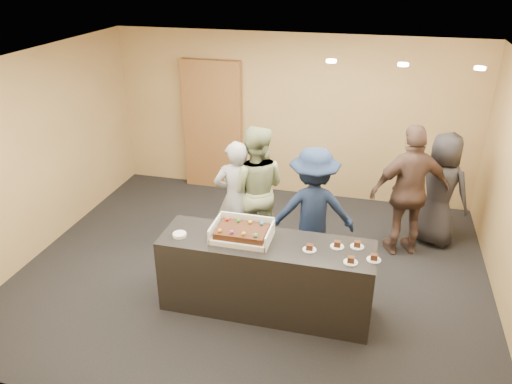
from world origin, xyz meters
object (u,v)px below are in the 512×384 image
storage_cabinet (213,126)px  person_dark_suit (440,190)px  person_server_grey (236,198)px  person_brown_extra (410,192)px  cake_box (243,234)px  plate_stack (180,235)px  person_sage_man (255,189)px  person_navy_man (313,211)px  sheet_cake (242,231)px  serving_counter (266,276)px

storage_cabinet → person_dark_suit: (3.69, -1.06, -0.30)m
person_server_grey → person_brown_extra: (2.25, 0.56, 0.11)m
cake_box → person_brown_extra: 2.49m
cake_box → person_dark_suit: person_dark_suit is taller
plate_stack → person_dark_suit: (2.97, 2.21, -0.10)m
person_sage_man → person_navy_man: 0.90m
sheet_cake → person_dark_suit: size_ratio=0.34×
storage_cabinet → person_brown_extra: (3.26, -1.44, -0.20)m
plate_stack → sheet_cake: bearing=9.9°
person_brown_extra → sheet_cake: bearing=21.4°
cake_box → person_navy_man: 1.15m
person_server_grey → person_dark_suit: (2.67, 0.95, 0.01)m
person_dark_suit → cake_box: bearing=70.6°
serving_counter → person_sage_man: size_ratio=1.34×
person_dark_suit → person_navy_man: bearing=63.0°
cake_box → sheet_cake: bearing=-90.9°
person_server_grey → person_sage_man: bearing=-163.4°
serving_counter → person_navy_man: person_navy_man is taller
serving_counter → person_brown_extra: size_ratio=1.30×
serving_counter → cake_box: 0.57m
sheet_cake → storage_cabinet: bearing=114.3°
person_sage_man → person_dark_suit: bearing=-168.4°
cake_box → person_dark_suit: 3.07m
storage_cabinet → person_dark_suit: bearing=-16.0°
plate_stack → person_navy_man: person_navy_man is taller
plate_stack → serving_counter: bearing=7.1°
person_dark_suit → sheet_cake: bearing=70.9°
cake_box → person_server_grey: 1.19m
cake_box → sheet_cake: cake_box is taller
sheet_cake → plate_stack: bearing=-170.1°
person_server_grey → person_navy_man: size_ratio=0.96×
sheet_cake → person_brown_extra: size_ratio=0.30×
serving_counter → cake_box: bearing=174.9°
person_server_grey → serving_counter: bearing=100.5°
sheet_cake → person_server_grey: 1.22m
person_navy_man → serving_counter: bearing=55.5°
plate_stack → person_navy_man: (1.35, 1.09, -0.08)m
sheet_cake → person_navy_man: bearing=56.0°
cake_box → person_sage_man: 1.29m
person_brown_extra → person_dark_suit: bearing=-159.0°
storage_cabinet → person_dark_suit: 3.85m
serving_counter → person_sage_man: person_sage_man is taller
person_sage_man → person_navy_man: (0.84, -0.33, -0.05)m
sheet_cake → serving_counter: bearing=0.0°
plate_stack → person_brown_extra: person_brown_extra is taller
person_server_grey → sheet_cake: bearing=89.0°
storage_cabinet → person_server_grey: storage_cabinet is taller
plate_stack → person_sage_man: person_sage_man is taller
serving_counter → person_dark_suit: (1.99, 2.09, 0.37)m
serving_counter → cake_box: cake_box is taller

